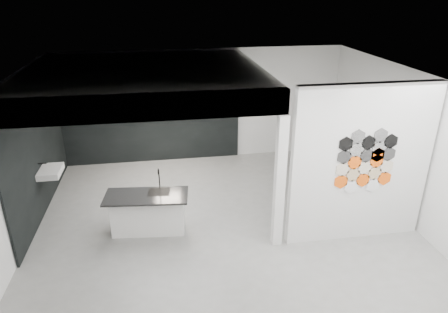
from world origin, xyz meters
TOP-DOWN VIEW (x-y plane):
  - floor at (0.00, 0.00)m, footprint 7.00×6.00m
  - partition_panel at (2.23, -1.00)m, footprint 2.45×0.15m
  - bay_clad_back at (-1.30, 2.97)m, footprint 4.40×0.04m
  - bay_clad_left at (-3.47, 1.00)m, footprint 0.04×4.00m
  - bulkhead at (-1.30, 1.00)m, footprint 4.40×4.00m
  - corner_column at (0.82, -1.00)m, footprint 0.16×0.16m
  - fascia_beam at (-1.30, -0.92)m, footprint 4.40×0.16m
  - wall_basin at (-3.24, 0.80)m, footprint 0.40×0.60m
  - display_shelf at (-1.20, 2.87)m, footprint 3.00×0.15m
  - kitchen_island at (-1.39, -0.26)m, footprint 1.52×0.79m
  - stockpot at (-2.18, 2.87)m, footprint 0.20×0.20m
  - kettle at (-0.41, 2.87)m, footprint 0.22×0.22m
  - glass_bowl at (0.15, 2.87)m, footprint 0.19×0.19m
  - glass_vase at (0.15, 2.87)m, footprint 0.12×0.12m
  - bottle_dark at (-1.61, 2.87)m, footprint 0.06×0.06m
  - utensil_cup at (-2.00, 2.87)m, footprint 0.09×0.09m
  - hex_tile_cluster at (2.26, -1.09)m, footprint 1.04×0.02m

SIDE VIEW (x-z plane):
  - floor at x=0.00m, z-range -0.01..0.00m
  - kitchen_island at x=-1.39m, z-range -0.19..0.99m
  - wall_basin at x=-3.24m, z-range 0.79..0.91m
  - bay_clad_back at x=-1.30m, z-range 0.00..2.35m
  - bay_clad_left at x=-3.47m, z-range 0.00..2.35m
  - corner_column at x=0.82m, z-range 0.00..2.35m
  - display_shelf at x=-1.20m, z-range 1.28..1.32m
  - utensil_cup at x=-2.00m, z-range 1.32..1.41m
  - glass_bowl at x=0.15m, z-range 1.32..1.43m
  - bottle_dark at x=-1.61m, z-range 1.32..1.47m
  - glass_vase at x=0.15m, z-range 1.32..1.48m
  - partition_panel at x=2.23m, z-range 0.00..2.80m
  - stockpot at x=-2.18m, z-range 1.32..1.48m
  - kettle at x=-0.41m, z-range 1.32..1.49m
  - hex_tile_cluster at x=2.26m, z-range 0.92..2.09m
  - bulkhead at x=-1.30m, z-range 2.35..2.75m
  - fascia_beam at x=-1.30m, z-range 2.35..2.75m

